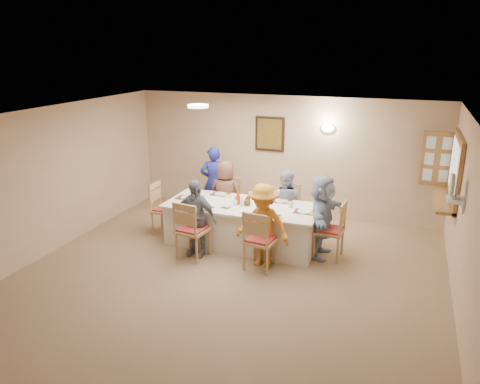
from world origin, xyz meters
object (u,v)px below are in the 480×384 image
(chair_back_right, at_px, (286,210))
(chair_front_right, at_px, (261,239))
(diner_back_left, at_px, (225,195))
(condiment_ketchup, at_px, (238,198))
(serving_hatch, at_px, (456,170))
(diner_front_left, at_px, (195,218))
(diner_back_right, at_px, (285,203))
(chair_back_left, at_px, (228,203))
(diner_right_end, at_px, (322,217))
(diner_front_right, at_px, (263,226))
(chair_right_end, at_px, (329,229))
(desk_fan, at_px, (454,189))
(chair_left_end, at_px, (166,209))
(caregiver, at_px, (214,182))
(chair_front_left, at_px, (193,229))
(dining_table, at_px, (242,225))

(chair_back_right, bearing_deg, chair_front_right, -85.07)
(diner_back_left, relative_size, condiment_ketchup, 5.81)
(serving_hatch, bearing_deg, diner_front_left, -159.55)
(diner_back_right, distance_m, condiment_ketchup, 0.99)
(chair_back_left, height_order, diner_right_end, diner_right_end)
(diner_front_right, bearing_deg, chair_right_end, 41.32)
(serving_hatch, distance_m, diner_front_right, 3.30)
(desk_fan, bearing_deg, diner_front_right, -176.79)
(chair_left_end, distance_m, diner_front_left, 1.18)
(condiment_ketchup, bearing_deg, chair_left_end, -179.73)
(diner_front_left, height_order, caregiver, caregiver)
(chair_left_end, height_order, diner_back_left, diner_back_left)
(diner_front_right, height_order, condiment_ketchup, diner_front_right)
(chair_front_left, height_order, diner_right_end, diner_right_end)
(diner_back_right, distance_m, diner_front_left, 1.81)
(serving_hatch, relative_size, diner_back_left, 1.11)
(diner_back_right, relative_size, condiment_ketchup, 5.50)
(chair_back_right, height_order, chair_front_left, chair_front_left)
(desk_fan, bearing_deg, chair_left_end, 173.82)
(serving_hatch, xyz_separation_m, chair_left_end, (-4.98, -0.82, -1.00))
(serving_hatch, xyz_separation_m, diner_front_left, (-4.03, -1.50, -0.83))
(chair_front_right, xyz_separation_m, diner_back_right, (-0.00, 1.48, 0.14))
(diner_back_right, distance_m, diner_front_right, 1.36)
(chair_front_right, distance_m, caregiver, 2.57)
(diner_back_left, height_order, condiment_ketchup, diner_back_left)
(chair_back_right, distance_m, diner_front_right, 1.50)
(diner_back_left, bearing_deg, chair_right_end, 159.13)
(dining_table, height_order, condiment_ketchup, condiment_ketchup)
(dining_table, height_order, diner_front_right, diner_front_right)
(chair_left_end, xyz_separation_m, diner_front_left, (0.95, -0.68, 0.17))
(chair_right_end, bearing_deg, caregiver, -111.07)
(serving_hatch, height_order, condiment_ketchup, serving_hatch)
(diner_back_left, relative_size, diner_right_end, 0.94)
(diner_back_right, bearing_deg, diner_front_right, 93.84)
(chair_front_left, distance_m, chair_front_right, 1.20)
(diner_back_right, bearing_deg, chair_left_end, 21.39)
(chair_back_left, xyz_separation_m, diner_back_left, (0.00, -0.12, 0.20))
(diner_front_right, bearing_deg, chair_front_right, -84.28)
(serving_hatch, height_order, chair_front_right, serving_hatch)
(serving_hatch, bearing_deg, condiment_ketchup, -166.94)
(desk_fan, xyz_separation_m, chair_front_left, (-3.92, -0.27, -1.03))
(chair_front_left, xyz_separation_m, diner_front_left, (0.00, 0.12, 0.16))
(diner_back_right, bearing_deg, diner_front_left, 52.42)
(chair_front_left, distance_m, diner_right_end, 2.18)
(caregiver, bearing_deg, chair_front_right, 105.88)
(diner_right_end, bearing_deg, condiment_ketchup, 91.99)
(chair_front_right, bearing_deg, diner_right_end, -129.37)
(chair_back_left, bearing_deg, diner_front_left, -88.03)
(chair_back_right, bearing_deg, diner_front_right, -85.07)
(condiment_ketchup, bearing_deg, diner_front_left, -126.71)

